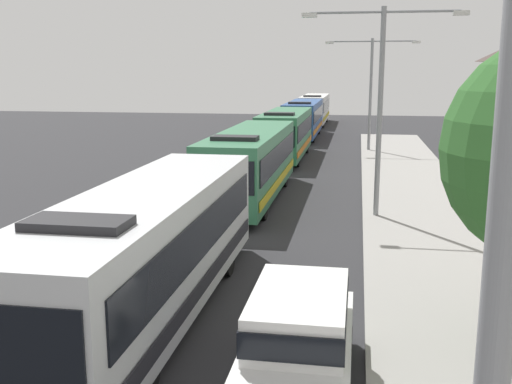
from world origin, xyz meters
name	(u,v)px	position (x,y,z in m)	size (l,w,h in m)	color
bus_lead	(149,248)	(-1.30, 13.87, 1.69)	(2.58, 11.51, 3.21)	silver
bus_second_in_line	(251,162)	(-1.30, 27.10, 1.69)	(2.58, 11.64, 3.21)	#33724C
bus_middle	(286,133)	(-1.30, 39.91, 1.69)	(2.58, 10.62, 3.21)	#33724C
bus_fourth_in_line	(303,118)	(-1.30, 52.63, 1.69)	(2.58, 11.64, 3.21)	#284C8C
bus_rear	(315,108)	(-1.30, 65.81, 1.69)	(2.58, 11.89, 3.21)	silver
white_suv	(298,340)	(2.40, 11.05, 1.03)	(1.86, 4.91, 1.90)	white
streetlamp_mid	(381,89)	(4.10, 24.43, 4.96)	(5.97, 0.28, 7.79)	gray
streetlamp_far	(371,81)	(4.10, 44.27, 4.92)	(6.39, 0.28, 7.66)	gray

